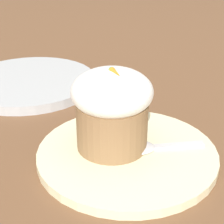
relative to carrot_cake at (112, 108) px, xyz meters
name	(u,v)px	position (x,y,z in m)	size (l,w,h in m)	color
ground_plane	(127,158)	(0.02, 0.01, -0.07)	(4.00, 4.00, 0.00)	brown
dessert_plate	(127,154)	(0.02, 0.01, -0.06)	(0.24, 0.24, 0.01)	beige
carrot_cake	(112,108)	(0.00, 0.00, 0.00)	(0.11, 0.11, 0.11)	olive
spoon	(147,147)	(0.03, 0.04, -0.05)	(0.06, 0.11, 0.01)	silver
side_plate	(29,82)	(-0.28, -0.03, -0.06)	(0.25, 0.25, 0.02)	#B2B7BC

